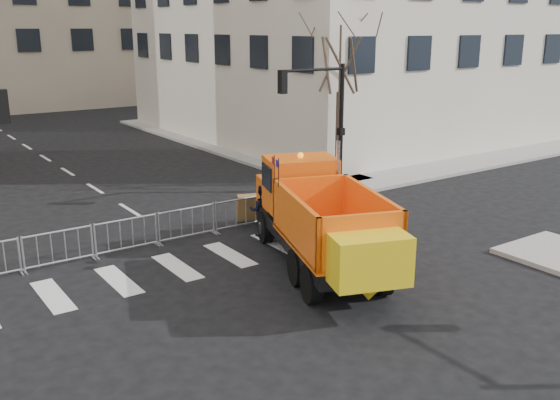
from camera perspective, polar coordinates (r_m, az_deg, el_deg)
ground at (r=15.00m, az=3.89°, el=-11.62°), size 120.00×120.00×0.00m
sidewalk_back at (r=21.74m, az=-10.22°, el=-2.84°), size 64.00×5.00×0.15m
traffic_light_right at (r=26.42m, az=5.60°, el=6.46°), size 0.18×0.18×5.40m
crowd_barriers at (r=20.52m, az=-11.12°, el=-2.60°), size 12.60×0.60×1.10m
street_tree at (r=27.48m, az=5.43°, el=9.03°), size 3.00×3.00×7.50m
plow_truck at (r=17.96m, az=3.71°, el=-1.56°), size 5.30×9.37×3.53m
cop_a at (r=21.71m, az=-1.05°, el=-0.44°), size 0.74×0.72×1.72m
cop_b at (r=20.93m, az=-1.65°, el=-0.98°), size 1.09×1.04×1.77m
cop_c at (r=22.52m, az=2.28°, el=-0.02°), size 0.88×0.98×1.60m
newspaper_box at (r=24.59m, az=4.80°, el=1.04°), size 0.51×0.47×1.10m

